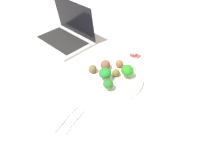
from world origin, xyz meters
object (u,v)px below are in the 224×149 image
at_px(meatball_back_right, 116,73).
at_px(meatball_center, 105,65).
at_px(knife, 65,119).
at_px(laptop, 66,34).
at_px(broccoli_floret_mid_right, 127,70).
at_px(plate, 112,79).
at_px(yogurt_bottle, 134,53).
at_px(broccoli_floret_far_rim, 105,73).
at_px(meatball_front_left, 93,69).
at_px(meatball_far_rim, 119,64).
at_px(napkin, 70,120).
at_px(fork, 72,123).
at_px(broccoli_floret_center, 108,84).

height_order(meatball_back_right, meatball_center, meatball_center).
height_order(knife, laptop, laptop).
distance_m(broccoli_floret_mid_right, knife, 0.33).
xyz_separation_m(plate, meatball_back_right, (-0.02, 0.01, 0.03)).
bearing_deg(laptop, yogurt_bottle, 98.17).
xyz_separation_m(plate, broccoli_floret_far_rim, (0.03, -0.02, 0.05)).
bearing_deg(meatball_front_left, meatball_far_rim, 141.36).
bearing_deg(meatball_center, napkin, 9.21).
bearing_deg(meatball_front_left, meatball_center, 146.35).
height_order(plate, broccoli_floret_mid_right, broccoli_floret_mid_right).
xyz_separation_m(broccoli_floret_far_rim, napkin, (0.24, 0.01, -0.05)).
height_order(meatball_center, laptop, laptop).
bearing_deg(laptop, knife, 41.98).
distance_m(meatball_back_right, laptop, 0.43).
distance_m(meatball_back_right, yogurt_bottle, 0.18).
xyz_separation_m(meatball_far_rim, meatball_center, (0.05, -0.05, 0.00)).
height_order(plate, meatball_back_right, meatball_back_right).
bearing_deg(napkin, fork, 71.24).
relative_size(broccoli_floret_mid_right, meatball_front_left, 1.65).
xyz_separation_m(broccoli_floret_far_rim, laptop, (-0.17, -0.39, -0.01)).
height_order(broccoli_floret_far_rim, meatball_center, broccoli_floret_far_rim).
xyz_separation_m(broccoli_floret_center, broccoli_floret_far_rim, (-0.04, -0.04, 0.01)).
relative_size(fork, laptop, 0.34).
distance_m(plate, meatball_front_left, 0.10).
bearing_deg(broccoli_floret_mid_right, napkin, -11.94).
relative_size(meatball_back_right, laptop, 0.10).
bearing_deg(meatball_front_left, meatball_back_right, 109.85).
relative_size(broccoli_floret_far_rim, fork, 0.51).
height_order(knife, yogurt_bottle, yogurt_bottle).
xyz_separation_m(meatball_far_rim, fork, (0.36, 0.02, -0.03)).
bearing_deg(laptop, meatball_center, 72.74).
height_order(broccoli_floret_far_rim, napkin, broccoli_floret_far_rim).
bearing_deg(knife, meatball_center, -174.18).
distance_m(plate, fork, 0.28).
bearing_deg(fork, knife, -86.15).
relative_size(broccoli_floret_center, napkin, 0.29).
distance_m(meatball_far_rim, meatball_center, 0.07).
xyz_separation_m(broccoli_floret_mid_right, meatball_far_rim, (-0.05, -0.07, -0.02)).
relative_size(broccoli_floret_center, fork, 0.41).
bearing_deg(broccoli_floret_far_rim, meatball_far_rim, 178.75).
relative_size(broccoli_floret_mid_right, meatball_back_right, 1.84).
bearing_deg(broccoli_floret_center, broccoli_floret_far_rim, -133.74).
distance_m(napkin, fork, 0.02).
bearing_deg(broccoli_floret_center, meatball_back_right, -167.81).
bearing_deg(knife, meatball_far_rim, 177.81).
xyz_separation_m(meatball_center, yogurt_bottle, (-0.17, 0.06, -0.01)).
height_order(broccoli_floret_center, broccoli_floret_far_rim, broccoli_floret_far_rim).
distance_m(plate, napkin, 0.27).
xyz_separation_m(meatball_back_right, napkin, (0.29, -0.02, -0.03)).
xyz_separation_m(plate, napkin, (0.27, -0.01, -0.01)).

